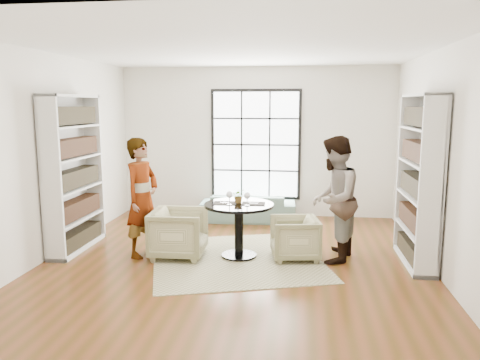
# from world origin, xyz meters

# --- Properties ---
(ground) EXTENTS (6.00, 6.00, 0.00)m
(ground) POSITION_xyz_m (0.00, 0.00, 0.00)
(ground) COLOR brown
(room_shell) EXTENTS (6.00, 6.01, 6.00)m
(room_shell) POSITION_xyz_m (0.00, 0.54, 1.26)
(room_shell) COLOR silver
(room_shell) RESTS_ON ground
(rug) EXTENTS (2.99, 2.99, 0.01)m
(rug) POSITION_xyz_m (0.00, 0.11, 0.01)
(rug) COLOR tan
(rug) RESTS_ON ground
(pedestal_table) EXTENTS (1.02, 1.02, 0.81)m
(pedestal_table) POSITION_xyz_m (0.02, 0.22, 0.59)
(pedestal_table) COLOR black
(pedestal_table) RESTS_ON ground
(sofa) EXTENTS (1.86, 0.80, 0.53)m
(sofa) POSITION_xyz_m (-0.09, 2.45, 0.27)
(sofa) COLOR gray
(sofa) RESTS_ON ground
(armchair_left) EXTENTS (0.82, 0.80, 0.72)m
(armchair_left) POSITION_xyz_m (-0.86, 0.12, 0.36)
(armchair_left) COLOR #BBB186
(armchair_left) RESTS_ON ground
(armchair_right) EXTENTS (0.78, 0.77, 0.62)m
(armchair_right) POSITION_xyz_m (0.84, 0.25, 0.31)
(armchair_right) COLOR tan
(armchair_right) RESTS_ON ground
(person_left) EXTENTS (0.60, 0.75, 1.77)m
(person_left) POSITION_xyz_m (-1.41, 0.12, 0.89)
(person_left) COLOR gray
(person_left) RESTS_ON ground
(person_right) EXTENTS (0.89, 1.03, 1.82)m
(person_right) POSITION_xyz_m (1.39, 0.25, 0.91)
(person_right) COLOR gray
(person_right) RESTS_ON ground
(placemat_left) EXTENTS (0.35, 0.28, 0.01)m
(placemat_left) POSITION_xyz_m (-0.18, 0.22, 0.82)
(placemat_left) COLOR black
(placemat_left) RESTS_ON pedestal_table
(placemat_right) EXTENTS (0.35, 0.28, 0.01)m
(placemat_right) POSITION_xyz_m (0.24, 0.23, 0.82)
(placemat_right) COLOR black
(placemat_right) RESTS_ON pedestal_table
(cutlery_left) EXTENTS (0.15, 0.23, 0.01)m
(cutlery_left) POSITION_xyz_m (-0.18, 0.22, 0.82)
(cutlery_left) COLOR silver
(cutlery_left) RESTS_ON placemat_left
(cutlery_right) EXTENTS (0.15, 0.23, 0.01)m
(cutlery_right) POSITION_xyz_m (0.24, 0.23, 0.82)
(cutlery_right) COLOR silver
(cutlery_right) RESTS_ON placemat_right
(wine_glass_left) EXTENTS (0.09, 0.09, 0.21)m
(wine_glass_left) POSITION_xyz_m (-0.10, 0.11, 0.96)
(wine_glass_left) COLOR silver
(wine_glass_left) RESTS_ON pedestal_table
(wine_glass_right) EXTENTS (0.09, 0.09, 0.20)m
(wine_glass_right) POSITION_xyz_m (0.16, 0.09, 0.96)
(wine_glass_right) COLOR silver
(wine_glass_right) RESTS_ON pedestal_table
(flower_centerpiece) EXTENTS (0.22, 0.20, 0.21)m
(flower_centerpiece) POSITION_xyz_m (0.02, 0.27, 0.92)
(flower_centerpiece) COLOR gray
(flower_centerpiece) RESTS_ON pedestal_table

